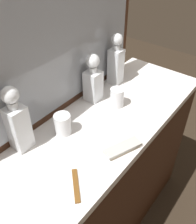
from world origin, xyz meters
The scene contains 10 objects.
ground_plane centered at (0.00, 0.00, 0.00)m, with size 6.00×6.00×0.00m, color #2D2319.
dresser centered at (0.00, 0.00, 0.47)m, with size 1.41×0.48×0.94m.
dresser_mirror centered at (0.00, 0.22, 1.30)m, with size 1.11×0.03×0.72m.
crystal_decanter_front centered at (0.15, 0.15, 1.04)m, with size 0.08×0.08×0.26m.
crystal_decanter_far_right centered at (0.36, 0.15, 1.06)m, with size 0.07×0.07×0.30m.
crystal_decanter_right centered at (-0.30, 0.17, 1.06)m, with size 0.08×0.08×0.30m.
crystal_tumbler_far_right centered at (0.18, 0.02, 0.98)m, with size 0.07×0.07×0.10m.
crystal_tumbler_front centered at (-0.14, 0.09, 0.98)m, with size 0.08×0.08×0.10m.
silver_brush_front centered at (-0.06, -0.18, 0.95)m, with size 0.17×0.11×0.02m.
tortoiseshell_comb centered at (-0.32, -0.14, 0.94)m, with size 0.12×0.12×0.01m.
Camera 1 is at (-0.70, -0.54, 1.73)m, focal length 40.22 mm.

